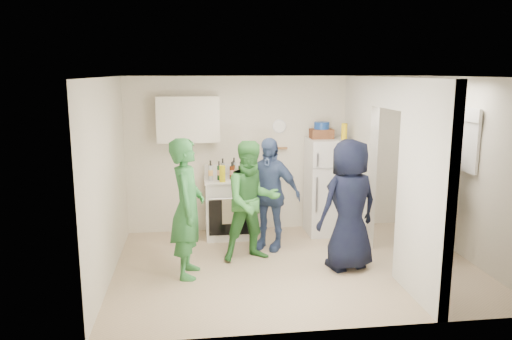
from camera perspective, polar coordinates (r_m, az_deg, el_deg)
The scene contains 37 objects.
floor at distance 6.84m, azimuth 4.62°, elevation -10.87°, with size 4.80×4.80×0.00m, color tan.
wall_back at distance 8.12m, azimuth 2.28°, elevation 1.85°, with size 4.80×4.80×0.00m, color silver.
wall_front at distance 4.88m, azimuth 8.97°, elevation -4.61°, with size 4.80×4.80×0.00m, color silver.
wall_left at distance 6.43m, azimuth -16.64°, elevation -1.11°, with size 3.40×3.40×0.00m, color silver.
wall_right at distance 7.36m, azimuth 23.38°, elevation -0.04°, with size 3.40×3.40×0.00m, color silver.
ceiling at distance 6.34m, azimuth 4.98°, elevation 10.55°, with size 4.80×4.80×0.00m, color white.
partition_pier_back at distance 7.84m, azimuth 11.70°, elevation 1.29°, with size 0.12×1.20×2.50m, color silver.
partition_pier_front at distance 5.85m, azimuth 18.68°, elevation -2.42°, with size 0.12×1.20×2.50m, color silver.
partition_header at distance 6.71m, azimuth 15.13°, elevation 8.53°, with size 0.12×1.00×0.40m, color silver.
stove at distance 7.88m, azimuth -3.03°, elevation -4.29°, with size 0.78×0.65×0.93m, color white.
upper_cabinet at distance 7.75m, azimuth -7.76°, elevation 5.79°, with size 0.95×0.34×0.70m, color silver.
fridge at distance 8.04m, azimuth 8.12°, elevation -1.87°, with size 0.63×0.61×1.53m, color silver.
wicker_basket at distance 7.91m, azimuth 7.50°, elevation 4.13°, with size 0.35×0.25×0.15m, color brown.
blue_bowl at distance 7.90m, azimuth 7.52°, elevation 5.07°, with size 0.24×0.24×0.11m, color navy.
yellow_cup_stack_top at distance 7.85m, azimuth 10.05°, elevation 4.37°, with size 0.09×0.09×0.25m, color yellow.
wall_clock at distance 8.05m, azimuth 2.69°, elevation 5.00°, with size 0.22×0.22×0.03m, color white.
spice_shelf at distance 8.06m, azimuth 2.35°, elevation 2.50°, with size 0.35×0.08×0.03m, color olive.
nook_window at distance 7.46m, azimuth 22.71°, elevation 3.27°, with size 0.03×0.70×0.80m, color black.
nook_window_frame at distance 7.45m, azimuth 22.61°, elevation 3.27°, with size 0.04×0.76×0.86m, color white.
nook_valance at distance 7.41m, azimuth 22.64°, elevation 5.95°, with size 0.04×0.82×0.18m, color white.
yellow_cup_stack_stove at distance 7.52m, azimuth -3.86°, elevation -0.42°, with size 0.09×0.09×0.25m, color yellow.
red_cup at distance 7.58m, azimuth -1.30°, elevation -0.81°, with size 0.09×0.09×0.12m, color red.
person_green_left at distance 6.32m, azimuth -7.85°, elevation -4.34°, with size 0.65×0.42×1.77m, color #327D3E.
person_green_center at distance 6.81m, azimuth -0.46°, elevation -3.60°, with size 0.81×0.63×1.66m, color #398339.
person_denim at distance 7.25m, azimuth 1.45°, elevation -2.72°, with size 0.96×0.40×1.65m, color #374C79.
person_navy at distance 6.60m, azimuth 10.61°, elevation -3.95°, with size 0.84×0.55×1.73m, color black.
person_nook at distance 7.40m, azimuth 19.77°, elevation -3.40°, with size 1.02×0.58×1.57m, color black.
bottle_a at distance 7.83m, azimuth -5.24°, elevation 0.13°, with size 0.06×0.06×0.28m, color brown.
bottle_b at distance 7.65m, azimuth -4.25°, elevation -0.06°, with size 0.06×0.06×0.29m, color #1A4F21.
bottle_c at distance 7.89m, azimuth -3.82°, elevation 0.29°, with size 0.07×0.07×0.29m, color #9EA2AB.
bottle_d at distance 7.68m, azimuth -2.76°, elevation -0.06°, with size 0.07×0.07×0.27m, color #652A11.
bottle_e at distance 7.91m, azimuth -2.52°, elevation 0.35°, with size 0.06×0.06×0.30m, color #A7AFB9.
bottle_f at distance 7.78m, azimuth -1.78°, elevation 0.02°, with size 0.07×0.07×0.26m, color black.
bottle_g at distance 7.91m, azimuth -1.39°, elevation 0.26°, with size 0.07×0.07×0.27m, color olive.
bottle_h at distance 7.59m, azimuth -5.21°, elevation -0.07°, with size 0.07×0.07×0.32m, color #A8ADB4.
bottle_i at distance 7.84m, azimuth -2.64°, elevation 0.10°, with size 0.06×0.06×0.26m, color brown.
bottle_j at distance 7.67m, azimuth -0.67°, elevation -0.02°, with size 0.06×0.06×0.29m, color #1F5B27.
Camera 1 is at (-1.34, -6.20, 2.57)m, focal length 35.00 mm.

